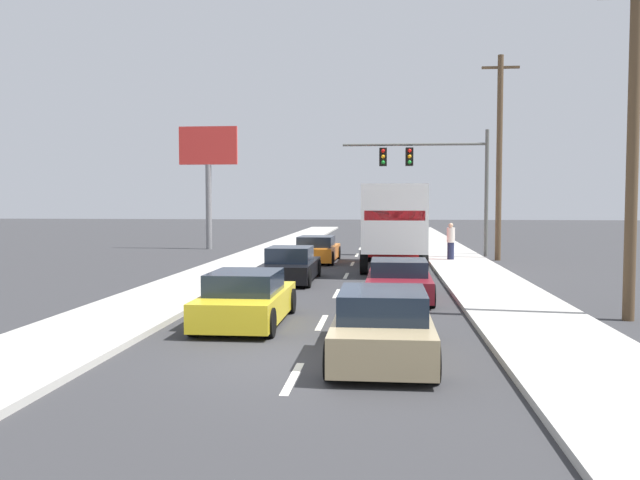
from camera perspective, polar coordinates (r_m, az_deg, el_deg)
ground_plane at (r=36.85m, az=3.28°, el=-1.17°), size 140.00×140.00×0.00m
sidewalk_right at (r=32.03m, az=11.88°, el=-1.79°), size 2.88×80.00×0.14m
sidewalk_left at (r=32.49m, az=-5.91°, el=-1.66°), size 2.88×80.00×0.14m
lane_markings at (r=30.71m, az=2.82°, el=-2.06°), size 0.14×52.00×0.01m
car_orange at (r=31.53m, az=-0.27°, el=-0.87°), size 2.00×4.56×1.25m
car_black at (r=23.82m, az=-2.55°, el=-2.26°), size 1.83×4.53×1.27m
car_yellow at (r=15.71m, az=-6.39°, el=-5.14°), size 1.87×4.21×1.26m
box_truck at (r=28.32m, az=6.39°, el=1.58°), size 2.71×8.67×3.55m
car_maroon at (r=19.75m, az=6.84°, el=-3.52°), size 1.99×4.26×1.17m
car_tan at (r=12.34m, az=5.43°, el=-7.42°), size 1.87×4.48×1.29m
traffic_signal_mast at (r=35.51m, az=9.16°, el=6.36°), size 7.67×0.69×6.66m
utility_pole_near at (r=17.62m, az=25.42°, el=7.65°), size 1.80×0.28×8.35m
utility_pole_mid at (r=33.60m, az=15.23°, el=7.05°), size 1.80×0.28×9.99m
roadside_billboard at (r=40.78m, az=-9.63°, el=6.55°), size 3.57×0.36×7.43m
pedestrian_near_corner at (r=31.96m, az=11.24°, el=-0.10°), size 0.38×0.38×1.74m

